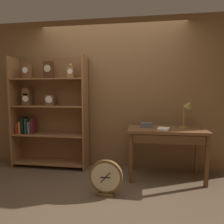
# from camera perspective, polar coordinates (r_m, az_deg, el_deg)

# --- Properties ---
(ground_plane) EXTENTS (10.00, 10.00, 0.00)m
(ground_plane) POSITION_cam_1_polar(r_m,az_deg,el_deg) (2.65, -4.34, -24.35)
(ground_plane) COLOR brown
(back_wood_panel) EXTENTS (4.80, 0.05, 2.60)m
(back_wood_panel) POSITION_cam_1_polar(r_m,az_deg,el_deg) (3.54, -0.05, 5.18)
(back_wood_panel) COLOR brown
(back_wood_panel) RESTS_ON ground
(bookshelf) EXTENTS (1.33, 0.34, 1.94)m
(bookshelf) POSITION_cam_1_polar(r_m,az_deg,el_deg) (3.71, -17.94, 0.06)
(bookshelf) COLOR brown
(bookshelf) RESTS_ON ground
(workbench) EXTENTS (1.16, 0.59, 0.78)m
(workbench) POSITION_cam_1_polar(r_m,az_deg,el_deg) (3.15, 15.35, -6.52)
(workbench) COLOR brown
(workbench) RESTS_ON ground
(desk_lamp) EXTENTS (0.20, 0.20, 0.45)m
(desk_lamp) POSITION_cam_1_polar(r_m,az_deg,el_deg) (3.21, 21.01, 0.97)
(desk_lamp) COLOR olive
(desk_lamp) RESTS_ON workbench
(toolbox_small) EXTENTS (0.17, 0.13, 0.07)m
(toolbox_small) POSITION_cam_1_polar(r_m,az_deg,el_deg) (3.20, 9.74, -3.71)
(toolbox_small) COLOR #595960
(toolbox_small) RESTS_ON workbench
(open_repair_manual) EXTENTS (0.21, 0.25, 0.02)m
(open_repair_manual) POSITION_cam_1_polar(r_m,az_deg,el_deg) (3.04, 14.58, -4.70)
(open_repair_manual) COLOR silver
(open_repair_manual) RESTS_ON workbench
(round_clock_large) EXTENTS (0.43, 0.11, 0.47)m
(round_clock_large) POSITION_cam_1_polar(r_m,az_deg,el_deg) (2.67, -1.78, -18.31)
(round_clock_large) COLOR brown
(round_clock_large) RESTS_ON ground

